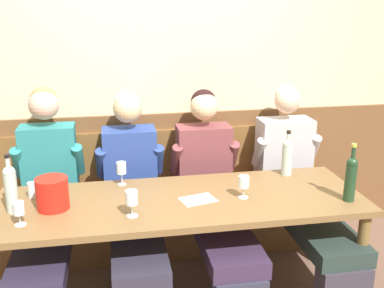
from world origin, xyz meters
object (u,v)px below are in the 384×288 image
(dining_table, at_px, (182,210))
(person_center_left_seat, at_px, (46,198))
(wine_bottle_clear_water, at_px, (351,177))
(wine_glass_center_rear, at_px, (19,210))
(wine_bottle_amber_mid, at_px, (287,156))
(person_center_right_seat, at_px, (299,183))
(wine_bottle_green_tall, at_px, (11,187))
(wine_glass_mid_left, at_px, (244,182))
(person_right_seat, at_px, (133,193))
(person_left_seat, at_px, (213,189))
(wall_bench, at_px, (168,216))
(wine_glass_near_bucket, at_px, (121,169))
(wine_glass_by_bottle, at_px, (132,199))
(ice_bucket, at_px, (52,193))
(water_tumbler_left, at_px, (32,190))

(dining_table, xyz_separation_m, person_center_left_seat, (-0.86, 0.35, -0.00))
(wine_bottle_clear_water, xyz_separation_m, wine_glass_center_rear, (-1.94, 0.02, -0.06))
(wine_bottle_amber_mid, bearing_deg, dining_table, -160.38)
(person_center_right_seat, relative_size, wine_bottle_clear_water, 3.54)
(wine_bottle_green_tall, relative_size, wine_glass_mid_left, 2.45)
(wine_bottle_amber_mid, relative_size, wine_glass_mid_left, 2.24)
(person_right_seat, bearing_deg, person_left_seat, -1.23)
(dining_table, xyz_separation_m, person_left_seat, (0.28, 0.35, -0.02))
(person_center_left_seat, xyz_separation_m, wine_bottle_clear_water, (1.88, -0.56, 0.23))
(wall_bench, distance_m, wine_glass_near_bucket, 0.77)
(wine_glass_by_bottle, bearing_deg, person_left_seat, 42.05)
(dining_table, xyz_separation_m, person_right_seat, (-0.29, 0.36, -0.01))
(ice_bucket, distance_m, wine_glass_near_bucket, 0.51)
(wall_bench, bearing_deg, wine_bottle_clear_water, -41.76)
(person_center_right_seat, xyz_separation_m, wine_glass_near_bucket, (-1.29, -0.05, 0.21))
(person_center_right_seat, relative_size, ice_bucket, 6.79)
(wine_glass_mid_left, bearing_deg, wall_bench, 117.11)
(person_center_left_seat, relative_size, water_tumbler_left, 13.59)
(person_center_left_seat, bearing_deg, wine_glass_mid_left, -17.87)
(person_center_left_seat, height_order, wine_glass_mid_left, person_center_left_seat)
(wine_glass_center_rear, bearing_deg, wine_bottle_amber_mid, 15.40)
(ice_bucket, relative_size, wine_glass_center_rear, 1.41)
(person_left_seat, relative_size, ice_bucket, 6.72)
(ice_bucket, xyz_separation_m, wine_glass_mid_left, (1.15, -0.05, 0.01))
(person_right_seat, bearing_deg, wine_glass_near_bucket, -140.99)
(wine_glass_near_bucket, bearing_deg, wine_glass_center_rear, -139.26)
(ice_bucket, distance_m, wine_bottle_amber_mid, 1.59)
(wine_glass_mid_left, distance_m, water_tumbler_left, 1.32)
(wine_bottle_clear_water, xyz_separation_m, water_tumbler_left, (-1.93, 0.40, -0.11))
(person_right_seat, bearing_deg, wine_bottle_amber_mid, -3.92)
(wine_bottle_clear_water, xyz_separation_m, wine_glass_near_bucket, (-1.37, 0.51, -0.04))
(wine_bottle_green_tall, distance_m, wine_glass_near_bucket, 0.71)
(wine_glass_center_rear, xyz_separation_m, wine_glass_by_bottle, (0.61, 0.00, 0.02))
(person_center_right_seat, height_order, wine_glass_near_bucket, person_center_right_seat)
(wine_glass_center_rear, distance_m, water_tumbler_left, 0.38)
(person_center_left_seat, relative_size, wine_glass_near_bucket, 8.42)
(dining_table, relative_size, person_center_right_seat, 1.76)
(person_center_right_seat, distance_m, water_tumbler_left, 1.86)
(wine_bottle_amber_mid, relative_size, wine_glass_center_rear, 2.39)
(person_right_seat, height_order, wine_glass_mid_left, person_right_seat)
(person_left_seat, xyz_separation_m, wine_bottle_amber_mid, (0.52, -0.06, 0.24))
(wine_bottle_amber_mid, distance_m, wine_glass_mid_left, 0.54)
(wine_glass_mid_left, height_order, water_tumbler_left, wine_glass_mid_left)
(person_center_right_seat, height_order, wine_glass_center_rear, person_center_right_seat)
(person_left_seat, height_order, water_tumbler_left, person_left_seat)
(dining_table, distance_m, person_center_right_seat, 0.99)
(wine_bottle_clear_water, bearing_deg, person_left_seat, 142.91)
(person_center_left_seat, relative_size, wine_glass_by_bottle, 8.59)
(person_right_seat, relative_size, wine_bottle_clear_water, 3.52)
(dining_table, distance_m, wine_bottle_clear_water, 1.06)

